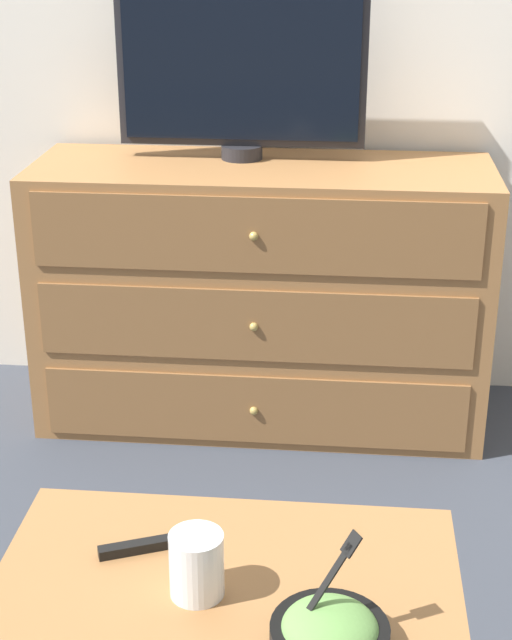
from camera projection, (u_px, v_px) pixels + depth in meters
name	position (u px, v px, depth m)	size (l,w,h in m)	color
ground_plane	(297.00, 377.00, 3.25)	(12.00, 12.00, 0.00)	#383D47
dresser	(261.00, 296.00, 2.87)	(1.30, 0.47, 0.78)	#9E6B3D
tv	(242.00, 61.00, 2.70)	(0.70, 0.12, 0.52)	#232328
coffee_table	(224.00, 633.00, 1.56)	(0.75, 0.54, 0.45)	#9E6B3D
takeout_bowl	(330.00, 633.00, 1.42)	(0.17, 0.17, 0.17)	black
drink_cup	(197.00, 568.00, 1.52)	(0.09, 0.09, 0.11)	beige
remote_control	(141.00, 546.00, 1.64)	(0.14, 0.07, 0.02)	black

